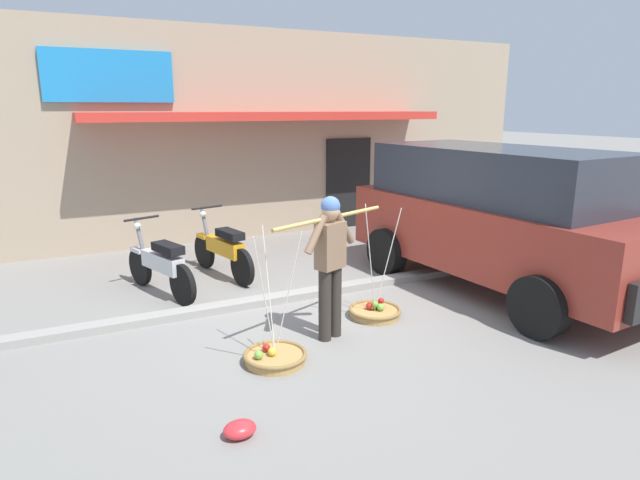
{
  "coord_description": "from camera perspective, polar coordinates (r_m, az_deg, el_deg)",
  "views": [
    {
      "loc": [
        -2.9,
        -5.94,
        2.65
      ],
      "look_at": [
        0.3,
        0.6,
        0.85
      ],
      "focal_mm": 30.02,
      "sensor_mm": 36.0,
      "label": 1
    }
  ],
  "objects": [
    {
      "name": "fruit_basket_left_side",
      "position": [
        5.86,
        -4.84,
        -12.24
      ],
      "size": [
        0.69,
        0.69,
        1.45
      ],
      "color": "#B2894C",
      "rests_on": "ground"
    },
    {
      "name": "motorcycle_nearest_shop",
      "position": [
        8.04,
        -16.62,
        -2.56
      ],
      "size": [
        0.73,
        1.75,
        1.09
      ],
      "color": "black",
      "rests_on": "ground"
    },
    {
      "name": "motorcycle_second_in_row",
      "position": [
        8.68,
        -10.3,
        -1.0
      ],
      "size": [
        0.61,
        1.79,
        1.09
      ],
      "color": "black",
      "rests_on": "ground"
    },
    {
      "name": "sidewalk_curb",
      "position": [
        7.7,
        -2.32,
        -5.86
      ],
      "size": [
        20.0,
        0.24,
        0.1
      ],
      "primitive_type": "cube",
      "color": "gray",
      "rests_on": "ground"
    },
    {
      "name": "fruit_vendor",
      "position": [
        6.13,
        1.11,
        -1.94
      ],
      "size": [
        1.66,
        0.68,
        1.7
      ],
      "color": "#2D2823",
      "rests_on": "ground"
    },
    {
      "name": "parked_truck",
      "position": [
        8.27,
        18.57,
        2.57
      ],
      "size": [
        2.47,
        4.94,
        2.1
      ],
      "color": "maroon",
      "rests_on": "ground"
    },
    {
      "name": "storefront_building",
      "position": [
        13.61,
        -9.55,
        11.38
      ],
      "size": [
        13.0,
        6.0,
        4.2
      ],
      "color": "tan",
      "rests_on": "ground"
    },
    {
      "name": "fruit_basket_right_side",
      "position": [
        7.07,
        5.87,
        -7.54
      ],
      "size": [
        0.69,
        0.69,
        1.45
      ],
      "color": "#B2894C",
      "rests_on": "ground"
    },
    {
      "name": "ground_plane",
      "position": [
        7.13,
        -0.03,
        -7.95
      ],
      "size": [
        90.0,
        90.0,
        0.0
      ],
      "primitive_type": "plane",
      "color": "gray"
    },
    {
      "name": "plastic_litter_bag",
      "position": [
        4.73,
        -8.55,
        -19.33
      ],
      "size": [
        0.28,
        0.22,
        0.14
      ],
      "primitive_type": "ellipsoid",
      "color": "red",
      "rests_on": "ground"
    }
  ]
}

